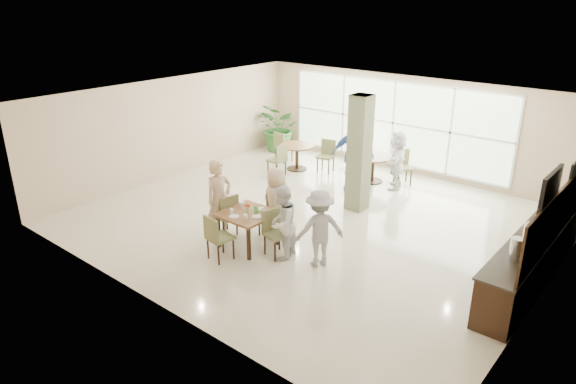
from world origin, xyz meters
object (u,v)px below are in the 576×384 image
Objects in this scene: teen_far at (276,201)px; teen_standing at (319,228)px; main_table at (248,217)px; teen_right at (282,223)px; round_table_right at (373,162)px; adult_standing at (361,142)px; adult_b at (397,160)px; teen_left at (219,199)px; buffet_counter at (537,251)px; adult_a at (353,155)px; potted_plant at (280,128)px; round_table_left at (297,151)px.

teen_standing reaches higher than teen_far.
teen_right reaches higher than main_table.
adult_standing is at bearing 140.55° from round_table_right.
adult_standing reaches higher than main_table.
teen_right is at bearing 116.29° from adult_standing.
main_table is 0.94× the size of round_table_right.
main_table is 5.07m from adult_b.
round_table_right is at bearing -1.36° from teen_left.
teen_standing is 0.94× the size of adult_standing.
adult_b reaches higher than teen_standing.
teen_standing is (1.60, 0.31, 0.11)m from main_table.
main_table is 0.22× the size of buffet_counter.
adult_a is 1.76m from adult_standing.
adult_b reaches higher than teen_far.
adult_b is (0.69, 5.02, 0.12)m from main_table.
buffet_counter reaches higher than adult_standing.
buffet_counter is at bearing 159.52° from adult_standing.
adult_standing is (-5.87, 3.32, 0.27)m from buffet_counter.
potted_plant is 6.53m from teen_left.
adult_a is (0.61, 4.23, 0.09)m from teen_left.
teen_standing is 4.25m from adult_a.
buffet_counter is 3.08× the size of teen_far.
main_table is at bearing -100.42° from teen_right.
potted_plant is at bearing 35.79° from teen_left.
teen_standing is at bearing 91.77° from teen_right.
teen_right is (4.82, -5.57, -0.04)m from potted_plant.
adult_standing is at bearing 90.35° from adult_a.
main_table is at bearing -79.12° from teen_left.
teen_left is 5.28m from adult_b.
potted_plant reaches higher than teen_right.
round_table_right is 5.07m from teen_right.
main_table is 0.83m from teen_far.
main_table is at bearing -45.39° from teen_standing.
main_table is 5.11m from round_table_left.
adult_a is at bearing 161.41° from buffet_counter.
round_table_right is 0.58× the size of adult_a.
adult_b reaches higher than round_table_left.
teen_left is 2.40m from teen_standing.
teen_left is 1.13× the size of teen_far.
adult_a is at bearing 92.26° from main_table.
adult_standing is at bearing 40.60° from round_table_left.
adult_b is at bearing 166.43° from teen_right.
teen_right is at bearing -38.96° from teen_standing.
adult_b reaches higher than teen_right.
potted_plant reaches higher than teen_standing.
buffet_counter is (7.30, -2.09, -0.00)m from round_table_left.
main_table and round_table_right have the same top height.
potted_plant reaches higher than round_table_left.
adult_a reaches higher than round_table_right.
adult_b is (-0.17, 4.94, 0.03)m from teen_right.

